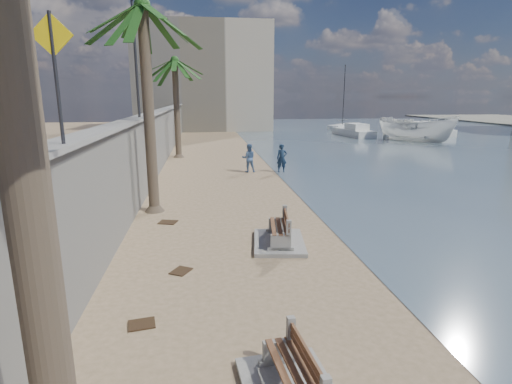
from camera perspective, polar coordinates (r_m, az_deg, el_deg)
ground_plane at (r=8.37m, az=10.33°, el=-19.29°), size 140.00×140.00×0.00m
seawall at (r=26.97m, az=-13.77°, el=7.22°), size 0.45×70.00×3.50m
wall_cap at (r=26.84m, az=-13.99°, el=11.04°), size 0.80×70.00×0.12m
end_building at (r=58.72m, az=-7.53°, el=15.78°), size 18.00×12.00×14.00m
bench_near at (r=6.64m, az=5.24°, el=-25.02°), size 1.58×2.17×0.86m
bench_far at (r=12.49m, az=3.32°, el=-5.67°), size 1.82×2.44×0.94m
palm_mid at (r=16.31m, az=-15.94°, el=23.90°), size 5.00×5.00×8.60m
palm_back at (r=30.87m, az=-11.55°, el=17.76°), size 5.00×5.00×7.96m
pedestrian_sign at (r=8.63m, az=-26.86°, el=16.44°), size 0.78×0.07×2.40m
streetlight at (r=19.00m, az=-16.93°, el=19.39°), size 0.28×0.28×5.12m
person_a at (r=24.35m, az=3.71°, el=5.13°), size 0.73×0.51×1.97m
person_b at (r=24.35m, az=-1.06°, el=5.08°), size 0.95×0.75×1.91m
boat_cruiser at (r=44.75m, az=21.96°, el=8.47°), size 4.30×4.31×3.53m
yacht_near at (r=54.66m, az=22.27°, el=8.11°), size 3.53×10.50×1.50m
yacht_far at (r=48.90m, az=13.67°, el=8.21°), size 2.67×7.84×1.50m
sailboat_west at (r=59.99m, az=12.24°, el=9.15°), size 5.70×5.90×9.01m
debris_b at (r=8.82m, az=-16.00°, el=-17.69°), size 0.59×0.50×0.03m
debris_c at (r=15.03m, az=-12.48°, el=-4.23°), size 0.74×0.65×0.03m
debris_d at (r=10.92m, az=-10.66°, el=-11.04°), size 0.64×0.68×0.03m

